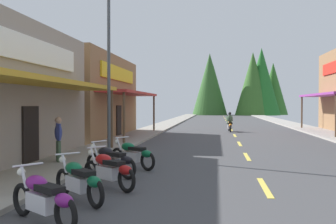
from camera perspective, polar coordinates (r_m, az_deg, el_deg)
The scene contains 14 objects.
ground at distance 33.91m, azimuth 9.43°, elevation -2.62°, with size 10.74×94.93×0.10m, color #424244.
sidewalk_left at distance 34.30m, azimuth -1.61°, elevation -2.38°, with size 2.40×94.93×0.12m, color gray.
sidewalk_right at distance 34.77m, azimuth 20.33°, elevation -2.40°, with size 2.40×94.93×0.12m, color #9E9991.
centerline_dashes at distance 36.92m, azimuth 9.26°, elevation -2.22°, with size 0.16×69.66×0.01m.
storefront_left_far at distance 26.79m, azimuth -15.62°, elevation 2.23°, with size 9.70×11.28×5.38m.
streetlamp_left at distance 16.31m, azimuth -7.81°, elevation 9.08°, with size 2.19×0.30×6.86m.
motorcycle_parked_left_0 at distance 7.31m, azimuth -18.26°, elevation -12.10°, with size 1.81×1.30×1.04m.
motorcycle_parked_left_1 at distance 8.73m, azimuth -13.26°, elevation -9.90°, with size 1.66×1.50×1.04m.
motorcycle_parked_left_2 at distance 9.98m, azimuth -8.90°, elevation -8.49°, with size 1.77×1.37×1.04m.
motorcycle_parked_left_3 at distance 11.57m, azimuth -8.60°, elevation -7.16°, with size 1.87×1.21×1.04m.
motorcycle_parked_left_4 at distance 12.91m, azimuth -5.35°, elevation -6.29°, with size 1.82×1.30×1.04m.
rider_cruising_lead at distance 30.48m, azimuth 9.25°, elevation -1.71°, with size 0.60×2.14×1.57m.
pedestrian_by_shop at distance 14.04m, azimuth -16.13°, elevation -3.65°, with size 0.42×0.49×1.71m.
treeline_backdrop at distance 80.97m, azimuth 11.60°, elevation 3.86°, with size 20.10×12.12×13.74m.
Camera 1 is at (-1.24, -1.35, 2.15)m, focal length 40.58 mm.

